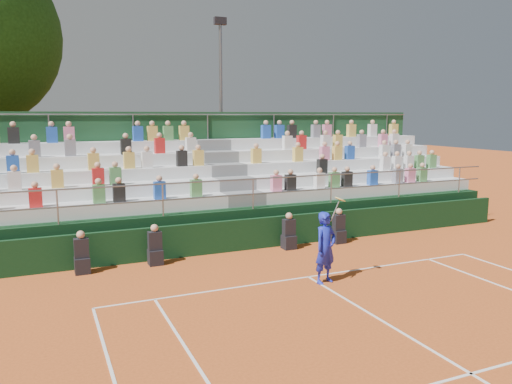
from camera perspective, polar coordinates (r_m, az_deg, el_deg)
name	(u,v)px	position (r m, az deg, el deg)	size (l,w,h in m)	color
ground	(308,277)	(13.54, 6.01, -9.64)	(90.00, 90.00, 0.00)	#C85821
courtside_wall	(260,233)	(16.16, 0.43, -4.71)	(20.00, 0.15, 1.00)	black
line_officials	(225,241)	(15.26, -3.59, -5.62)	(8.60, 0.40, 1.19)	black
grandstand	(225,200)	(18.98, -3.55, -0.90)	(20.00, 5.20, 4.40)	black
tennis_player	(326,248)	(12.91, 7.96, -6.30)	(0.92, 0.62, 2.22)	#1926BF
floodlight_mast	(221,97)	(25.18, -4.03, 10.80)	(0.60, 0.25, 8.95)	gray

